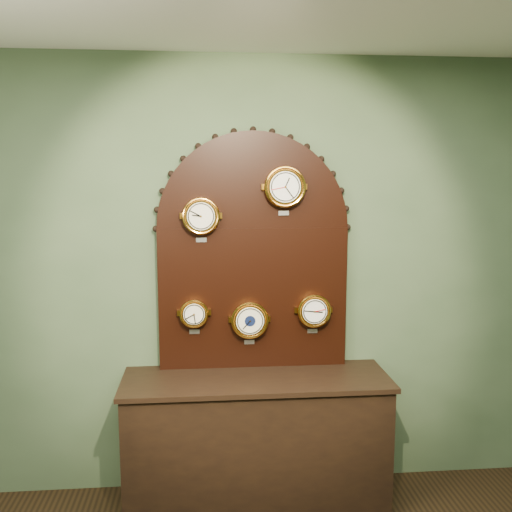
{
  "coord_description": "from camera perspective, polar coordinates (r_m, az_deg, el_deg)",
  "views": [
    {
      "loc": [
        -0.31,
        -1.1,
        2.07
      ],
      "look_at": [
        0.0,
        2.25,
        1.58
      ],
      "focal_mm": 39.93,
      "sensor_mm": 36.0,
      "label": 1
    }
  ],
  "objects": [
    {
      "name": "barometer",
      "position": [
        3.61,
        -0.64,
        -6.41
      ],
      "size": [
        0.24,
        0.08,
        0.29
      ],
      "color": "orange",
      "rests_on": "display_board"
    },
    {
      "name": "roman_clock",
      "position": [
        3.49,
        -5.53,
        4.01
      ],
      "size": [
        0.23,
        0.08,
        0.28
      ],
      "color": "orange",
      "rests_on": "display_board"
    },
    {
      "name": "hygrometer",
      "position": [
        3.59,
        -6.22,
        -5.72
      ],
      "size": [
        0.18,
        0.08,
        0.23
      ],
      "color": "orange",
      "rests_on": "display_board"
    },
    {
      "name": "wall_back",
      "position": [
        3.67,
        -0.36,
        -2.22
      ],
      "size": [
        4.0,
        0.0,
        4.0
      ],
      "primitive_type": "plane",
      "rotation": [
        1.57,
        0.0,
        0.0
      ],
      "color": "#485F41",
      "rests_on": "ground"
    },
    {
      "name": "shop_counter",
      "position": [
        3.74,
        0.03,
        -18.25
      ],
      "size": [
        1.6,
        0.5,
        0.8
      ],
      "primitive_type": "cube",
      "color": "black",
      "rests_on": "ground_plane"
    },
    {
      "name": "arabic_clock",
      "position": [
        3.52,
        2.89,
        6.93
      ],
      "size": [
        0.26,
        0.08,
        0.31
      ],
      "color": "orange",
      "rests_on": "display_board"
    },
    {
      "name": "tide_clock",
      "position": [
        3.66,
        5.81,
        -5.45
      ],
      "size": [
        0.21,
        0.08,
        0.27
      ],
      "color": "orange",
      "rests_on": "display_board"
    },
    {
      "name": "display_board",
      "position": [
        3.59,
        -0.29,
        1.18
      ],
      "size": [
        1.26,
        0.06,
        1.53
      ],
      "color": "black",
      "rests_on": "shop_counter"
    }
  ]
}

